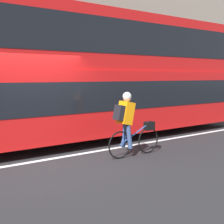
# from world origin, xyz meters

# --- Properties ---
(ground_plane) EXTENTS (80.00, 80.00, 0.00)m
(ground_plane) POSITION_xyz_m (0.00, 0.00, 0.00)
(ground_plane) COLOR #232326
(road_center_line) EXTENTS (50.00, 0.14, 0.01)m
(road_center_line) POSITION_xyz_m (0.00, 0.13, 0.00)
(road_center_line) COLOR silver
(road_center_line) RESTS_ON ground_plane
(bus) EXTENTS (11.65, 2.44, 3.86)m
(bus) POSITION_xyz_m (2.28, 1.52, 2.13)
(bus) COLOR black
(bus) RESTS_ON ground_plane
(cyclist_on_bike) EXTENTS (1.60, 0.32, 1.61)m
(cyclist_on_bike) POSITION_xyz_m (1.90, -0.82, 0.87)
(cyclist_on_bike) COLOR black
(cyclist_on_bike) RESTS_ON ground_plane
(street_sign_post) EXTENTS (0.36, 0.09, 2.27)m
(street_sign_post) POSITION_xyz_m (6.16, 5.66, 1.44)
(street_sign_post) COLOR #59595B
(street_sign_post) RESTS_ON sidewalk_curb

